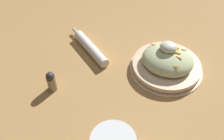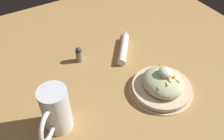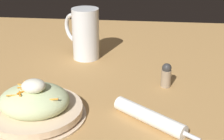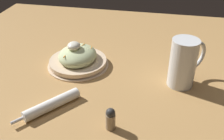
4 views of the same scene
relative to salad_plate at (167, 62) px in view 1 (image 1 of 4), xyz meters
name	(u,v)px [view 1 (image 1 of 4)]	position (x,y,z in m)	size (l,w,h in m)	color
ground_plane	(126,91)	(0.09, 0.12, -0.03)	(1.43, 1.43, 0.00)	#B2844C
salad_plate	(167,62)	(0.00, 0.00, 0.00)	(0.22, 0.22, 0.10)	beige
napkin_roll	(91,48)	(0.25, 0.00, -0.01)	(0.18, 0.15, 0.03)	white
salt_shaker	(51,81)	(0.29, 0.18, 0.00)	(0.03, 0.03, 0.07)	gray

